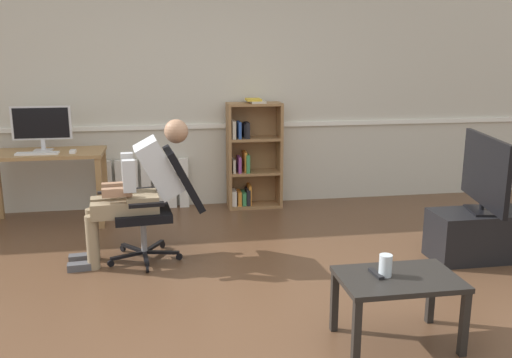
# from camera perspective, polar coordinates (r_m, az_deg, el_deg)

# --- Properties ---
(ground_plane) EXTENTS (18.00, 18.00, 0.00)m
(ground_plane) POSITION_cam_1_polar(r_m,az_deg,el_deg) (4.01, -0.12, -12.70)
(ground_plane) COLOR brown
(back_wall) EXTENTS (12.00, 0.13, 2.70)m
(back_wall) POSITION_cam_1_polar(r_m,az_deg,el_deg) (6.24, -4.14, 9.54)
(back_wall) COLOR beige
(back_wall) RESTS_ON ground_plane
(computer_desk) EXTENTS (1.17, 0.58, 0.76)m
(computer_desk) POSITION_cam_1_polar(r_m,az_deg,el_deg) (5.94, -21.17, 1.54)
(computer_desk) COLOR #9E7547
(computer_desk) RESTS_ON ground_plane
(imac_monitor) EXTENTS (0.59, 0.14, 0.45)m
(imac_monitor) POSITION_cam_1_polar(r_m,az_deg,el_deg) (5.96, -21.52, 5.30)
(imac_monitor) COLOR silver
(imac_monitor) RESTS_ON computer_desk
(keyboard) EXTENTS (0.41, 0.12, 0.02)m
(keyboard) POSITION_cam_1_polar(r_m,az_deg,el_deg) (5.79, -21.90, 2.50)
(keyboard) COLOR white
(keyboard) RESTS_ON computer_desk
(computer_mouse) EXTENTS (0.06, 0.10, 0.03)m
(computer_mouse) POSITION_cam_1_polar(r_m,az_deg,el_deg) (5.74, -18.61, 2.75)
(computer_mouse) COLOR white
(computer_mouse) RESTS_ON computer_desk
(bookshelf) EXTENTS (0.61, 0.29, 1.24)m
(bookshelf) POSITION_cam_1_polar(r_m,az_deg,el_deg) (6.18, -0.53, 2.35)
(bookshelf) COLOR olive
(bookshelf) RESTS_ON ground_plane
(radiator) EXTENTS (0.95, 0.08, 0.57)m
(radiator) POSITION_cam_1_polar(r_m,az_deg,el_deg) (6.27, -11.40, -0.53)
(radiator) COLOR white
(radiator) RESTS_ON ground_plane
(office_chair) EXTENTS (0.83, 0.62, 0.96)m
(office_chair) POSITION_cam_1_polar(r_m,az_deg,el_deg) (4.69, -9.88, -2.15)
(office_chair) COLOR black
(office_chair) RESTS_ON ground_plane
(person_seated) EXTENTS (1.04, 0.42, 1.20)m
(person_seated) POSITION_cam_1_polar(r_m,az_deg,el_deg) (4.65, -12.13, -0.80)
(person_seated) COLOR #937F60
(person_seated) RESTS_ON ground_plane
(tv_stand) EXTENTS (0.83, 0.40, 0.42)m
(tv_stand) POSITION_cam_1_polar(r_m,az_deg,el_deg) (5.07, 22.27, -5.46)
(tv_stand) COLOR black
(tv_stand) RESTS_ON ground_plane
(tv_screen) EXTENTS (0.26, 0.95, 0.65)m
(tv_screen) POSITION_cam_1_polar(r_m,az_deg,el_deg) (4.93, 22.85, 0.62)
(tv_screen) COLOR black
(tv_screen) RESTS_ON tv_stand
(coffee_table) EXTENTS (0.72, 0.47, 0.43)m
(coffee_table) POSITION_cam_1_polar(r_m,az_deg,el_deg) (3.45, 14.64, -10.82)
(coffee_table) COLOR black
(coffee_table) RESTS_ON ground_plane
(drinking_glass) EXTENTS (0.08, 0.08, 0.13)m
(drinking_glass) POSITION_cam_1_polar(r_m,az_deg,el_deg) (3.39, 13.39, -8.78)
(drinking_glass) COLOR silver
(drinking_glass) RESTS_ON coffee_table
(spare_remote) EXTENTS (0.05, 0.15, 0.02)m
(spare_remote) POSITION_cam_1_polar(r_m,az_deg,el_deg) (3.41, 12.45, -9.64)
(spare_remote) COLOR black
(spare_remote) RESTS_ON coffee_table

